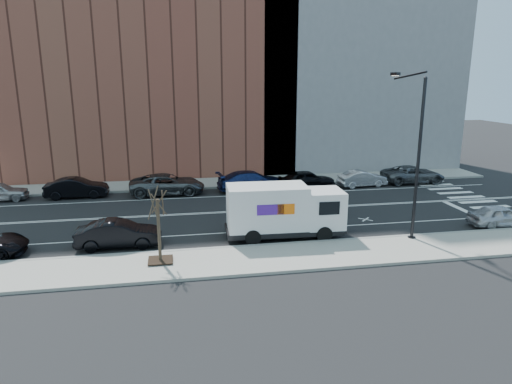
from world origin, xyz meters
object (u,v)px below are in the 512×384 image
object	(u,v)px
near_parked_front	(501,216)
far_parked_b	(77,188)
fedex_van	(284,210)
driving_sedan	(308,204)

from	to	relation	value
near_parked_front	far_parked_b	bearing A→B (deg)	67.49
fedex_van	driving_sedan	world-z (taller)	fedex_van
far_parked_b	driving_sedan	distance (m)	17.85
driving_sedan	near_parked_front	distance (m)	11.97
driving_sedan	near_parked_front	xyz separation A→B (m)	(11.12, -4.44, -0.08)
fedex_van	far_parked_b	bearing A→B (deg)	141.71
fedex_van	driving_sedan	xyz separation A→B (m)	(2.61, 3.98, -0.87)
fedex_van	driving_sedan	size ratio (longest dim) A/B	1.50
far_parked_b	near_parked_front	bearing A→B (deg)	-114.68
far_parked_b	driving_sedan	size ratio (longest dim) A/B	1.02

